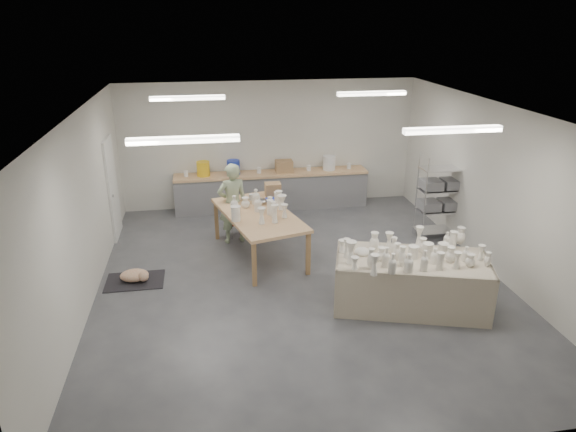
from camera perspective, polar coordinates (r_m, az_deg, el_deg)
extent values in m
plane|color=#424449|center=(9.22, 1.37, -7.04)|extent=(8.00, 8.00, 0.00)
cube|color=white|center=(8.22, 1.56, 11.60)|extent=(7.00, 8.00, 0.02)
cube|color=silver|center=(12.39, -2.07, 7.93)|extent=(7.00, 0.02, 3.00)
cube|color=silver|center=(5.14, 10.15, -13.26)|extent=(7.00, 0.02, 3.00)
cube|color=silver|center=(8.68, -21.87, 0.36)|extent=(0.02, 8.00, 3.00)
cube|color=silver|center=(9.85, 21.90, 2.78)|extent=(0.02, 8.00, 3.00)
cube|color=white|center=(11.23, -18.90, 2.94)|extent=(0.05, 0.90, 2.10)
cube|color=white|center=(6.61, -11.53, 8.30)|extent=(1.40, 0.12, 0.08)
cube|color=white|center=(7.41, 17.84, 9.11)|extent=(1.40, 0.12, 0.08)
cube|color=white|center=(10.06, -11.09, 12.75)|extent=(1.40, 0.12, 0.08)
cube|color=white|center=(10.60, 9.28, 13.29)|extent=(1.40, 0.12, 0.08)
cube|color=tan|center=(12.25, -1.83, 4.72)|extent=(4.60, 0.60, 0.06)
cube|color=slate|center=(12.39, -1.81, 2.73)|extent=(4.60, 0.55, 0.84)
cylinder|color=yellow|center=(12.09, -9.40, 5.21)|extent=(0.30, 0.30, 0.34)
cylinder|color=#2136B4|center=(12.11, -6.08, 5.40)|extent=(0.30, 0.30, 0.34)
cylinder|color=white|center=(12.45, 4.59, 5.90)|extent=(0.30, 0.30, 0.34)
cube|color=olive|center=(12.24, -0.44, 5.55)|extent=(0.40, 0.30, 0.28)
cylinder|color=white|center=(12.13, -11.27, 4.64)|extent=(0.10, 0.10, 0.14)
cylinder|color=white|center=(12.19, -3.24, 5.10)|extent=(0.10, 0.10, 0.14)
cylinder|color=white|center=(12.37, 2.32, 5.36)|extent=(0.10, 0.10, 0.14)
cylinder|color=white|center=(12.60, 6.79, 5.54)|extent=(0.10, 0.10, 0.14)
cylinder|color=silver|center=(10.69, 15.00, 1.62)|extent=(0.02, 0.02, 1.80)
cylinder|color=silver|center=(11.06, 18.97, 1.83)|extent=(0.02, 0.02, 1.80)
cylinder|color=silver|center=(11.07, 14.09, 2.39)|extent=(0.02, 0.02, 1.80)
cylinder|color=silver|center=(11.43, 17.97, 2.57)|extent=(0.02, 0.02, 1.80)
cube|color=silver|center=(11.31, 16.13, -1.47)|extent=(0.88, 0.48, 0.02)
cube|color=silver|center=(11.15, 16.37, 0.66)|extent=(0.88, 0.48, 0.02)
cube|color=silver|center=(11.01, 16.61, 2.85)|extent=(0.88, 0.48, 0.02)
cube|color=silver|center=(10.88, 16.86, 5.09)|extent=(0.88, 0.48, 0.02)
cube|color=slate|center=(11.02, 15.40, 1.18)|extent=(0.38, 0.42, 0.18)
cube|color=slate|center=(11.21, 17.45, 1.29)|extent=(0.38, 0.42, 0.18)
cube|color=slate|center=(10.88, 15.63, 3.40)|extent=(0.38, 0.42, 0.18)
cube|color=slate|center=(11.07, 17.70, 3.48)|extent=(0.38, 0.42, 0.18)
cube|color=olive|center=(8.51, 13.40, -7.46)|extent=(2.30, 1.53, 0.73)
cube|color=#C0AD94|center=(8.30, 13.67, -4.72)|extent=(2.59, 1.76, 0.03)
cube|color=#C0AD94|center=(8.06, 14.89, -8.94)|extent=(2.28, 0.72, 0.83)
cube|color=#C0AD94|center=(8.93, 12.12, -5.54)|extent=(2.28, 0.72, 0.83)
cube|color=tan|center=(9.77, -3.30, 0.15)|extent=(1.73, 2.57, 0.06)
cube|color=olive|center=(8.91, -5.76, -5.24)|extent=(0.08, 0.08, 0.82)
cube|color=olive|center=(9.02, 0.82, -4.78)|extent=(0.08, 0.08, 0.82)
cube|color=olive|center=(10.92, -6.60, -0.09)|extent=(0.08, 0.08, 0.82)
cube|color=olive|center=(11.01, -1.23, 0.24)|extent=(0.08, 0.08, 0.82)
ellipsoid|color=silver|center=(10.26, -3.10, 1.68)|extent=(0.26, 0.26, 0.12)
cylinder|color=#2136B4|center=(10.43, -1.93, 1.83)|extent=(0.26, 0.26, 0.03)
cylinder|color=white|center=(10.46, -4.06, 2.11)|extent=(0.11, 0.11, 0.12)
cube|color=olive|center=(10.64, -1.69, 2.95)|extent=(0.32, 0.26, 0.28)
cube|color=black|center=(9.53, -16.63, -6.92)|extent=(1.00, 0.70, 0.02)
ellipsoid|color=white|center=(9.48, -16.70, -6.31)|extent=(0.55, 0.43, 0.21)
sphere|color=white|center=(9.35, -15.77, -6.48)|extent=(0.18, 0.18, 0.18)
imported|color=#98AA84|center=(10.43, -6.18, 1.39)|extent=(0.69, 0.53, 1.68)
cylinder|color=red|center=(10.86, -6.16, -0.68)|extent=(0.47, 0.47, 0.04)
cylinder|color=silver|center=(10.98, -5.40, -1.35)|extent=(0.02, 0.02, 0.31)
cylinder|color=silver|center=(11.02, -6.76, -1.33)|extent=(0.02, 0.02, 0.31)
cylinder|color=silver|center=(10.79, -6.23, -1.81)|extent=(0.02, 0.02, 0.31)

